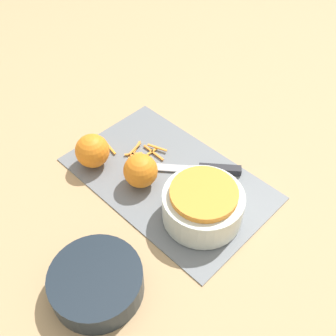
% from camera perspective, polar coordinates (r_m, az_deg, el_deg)
% --- Properties ---
extents(ground_plane, '(4.00, 4.00, 0.00)m').
position_cam_1_polar(ground_plane, '(0.92, -0.00, -1.54)').
color(ground_plane, tan).
extents(cutting_board, '(0.47, 0.29, 0.01)m').
position_cam_1_polar(cutting_board, '(0.91, -0.00, -1.41)').
color(cutting_board, slate).
rests_on(cutting_board, ground_plane).
extents(bowl_speckled, '(0.17, 0.17, 0.08)m').
position_cam_1_polar(bowl_speckled, '(0.81, 5.08, -5.26)').
color(bowl_speckled, silver).
rests_on(bowl_speckled, cutting_board).
extents(bowl_dark, '(0.17, 0.17, 0.05)m').
position_cam_1_polar(bowl_dark, '(0.75, -10.32, -16.01)').
color(bowl_dark, '#1E2833').
rests_on(bowl_dark, ground_plane).
extents(knife, '(0.18, 0.16, 0.02)m').
position_cam_1_polar(knife, '(0.92, 6.13, -0.15)').
color(knife, '#232328').
rests_on(knife, cutting_board).
extents(orange_left, '(0.08, 0.08, 0.08)m').
position_cam_1_polar(orange_left, '(0.87, -4.00, -0.40)').
color(orange_left, orange).
rests_on(orange_left, cutting_board).
extents(orange_right, '(0.08, 0.08, 0.08)m').
position_cam_1_polar(orange_right, '(0.93, -10.92, 2.47)').
color(orange_right, orange).
rests_on(orange_right, cutting_board).
extents(peel_pile, '(0.14, 0.10, 0.01)m').
position_cam_1_polar(peel_pile, '(0.97, -4.11, 2.42)').
color(peel_pile, gold).
rests_on(peel_pile, cutting_board).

